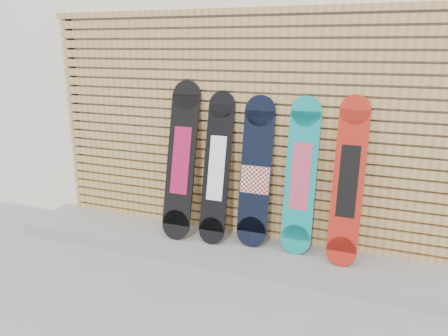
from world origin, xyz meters
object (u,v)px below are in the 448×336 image
(snowboard_1, at_px, (217,168))
(snowboard_4, at_px, (348,181))
(snowboard_2, at_px, (256,173))
(snowboard_0, at_px, (181,160))
(snowboard_3, at_px, (301,176))

(snowboard_1, height_order, snowboard_4, snowboard_4)
(snowboard_1, relative_size, snowboard_2, 1.02)
(snowboard_0, distance_m, snowboard_1, 0.37)
(snowboard_3, bearing_deg, snowboard_4, -5.60)
(snowboard_3, height_order, snowboard_4, snowboard_4)
(snowboard_3, bearing_deg, snowboard_2, -179.61)
(snowboard_4, bearing_deg, snowboard_0, -179.31)
(snowboard_2, height_order, snowboard_4, snowboard_4)
(snowboard_1, relative_size, snowboard_3, 1.01)
(snowboard_3, bearing_deg, snowboard_0, -177.05)
(snowboard_2, xyz_separation_m, snowboard_4, (0.84, -0.04, 0.03))
(snowboard_1, height_order, snowboard_2, snowboard_1)
(snowboard_2, height_order, snowboard_3, snowboard_3)
(snowboard_1, relative_size, snowboard_4, 0.99)
(snowboard_0, bearing_deg, snowboard_2, 4.40)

